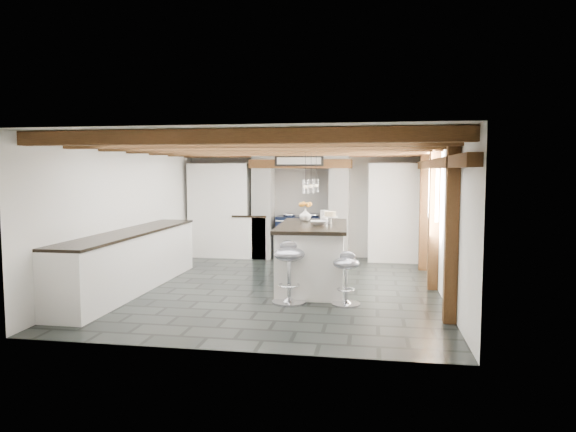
% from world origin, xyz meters
% --- Properties ---
extents(ground, '(6.00, 6.00, 0.00)m').
position_xyz_m(ground, '(0.00, 0.00, 0.00)').
color(ground, black).
rests_on(ground, ground).
extents(room_shell, '(6.00, 6.03, 6.00)m').
position_xyz_m(room_shell, '(-0.61, 1.42, 1.07)').
color(room_shell, white).
rests_on(room_shell, ground).
extents(range_cooker, '(1.00, 0.63, 0.99)m').
position_xyz_m(range_cooker, '(0.00, 2.68, 0.47)').
color(range_cooker, black).
rests_on(range_cooker, ground).
extents(kitchen_island, '(1.16, 2.08, 1.34)m').
position_xyz_m(kitchen_island, '(0.55, 0.06, 0.51)').
color(kitchen_island, white).
rests_on(kitchen_island, ground).
extents(bar_stool_near, '(0.44, 0.44, 0.74)m').
position_xyz_m(bar_stool_near, '(1.14, -0.96, 0.46)').
color(bar_stool_near, silver).
rests_on(bar_stool_near, ground).
extents(bar_stool_far, '(0.54, 0.54, 0.88)m').
position_xyz_m(bar_stool_far, '(0.34, -1.00, 0.55)').
color(bar_stool_far, silver).
rests_on(bar_stool_far, ground).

